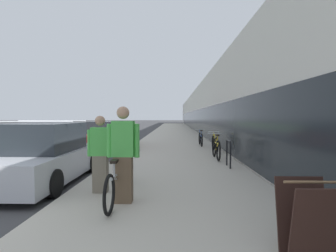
% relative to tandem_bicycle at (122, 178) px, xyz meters
% --- Properties ---
extents(sidewalk_slab, '(4.51, 70.00, 0.12)m').
position_rel_tandem_bicycle_xyz_m(sidewalk_slab, '(1.03, 19.64, -0.42)').
color(sidewalk_slab, '#BCB5A5').
rests_on(sidewalk_slab, ground).
extents(storefront_facade, '(10.01, 70.00, 4.62)m').
position_rel_tandem_bicycle_xyz_m(storefront_facade, '(8.32, 27.64, 1.82)').
color(storefront_facade, silver).
rests_on(storefront_facade, ground).
extents(lawn_strip, '(4.53, 70.00, 0.03)m').
position_rel_tandem_bicycle_xyz_m(lawn_strip, '(-10.38, 23.64, -0.47)').
color(lawn_strip, '#5B9347').
rests_on(lawn_strip, ground).
extents(tandem_bicycle, '(0.52, 2.67, 0.84)m').
position_rel_tandem_bicycle_xyz_m(tandem_bicycle, '(0.00, 0.00, 0.00)').
color(tandem_bicycle, black).
rests_on(tandem_bicycle, sidewalk_slab).
extents(person_rider, '(0.60, 0.24, 1.77)m').
position_rel_tandem_bicycle_xyz_m(person_rider, '(0.11, -0.35, 0.53)').
color(person_rider, brown).
rests_on(person_rider, sidewalk_slab).
extents(person_bystander, '(0.54, 0.21, 1.60)m').
position_rel_tandem_bicycle_xyz_m(person_bystander, '(-0.50, 0.28, 0.44)').
color(person_bystander, '#756B5B').
rests_on(person_bystander, sidewalk_slab).
extents(bike_rack_hoop, '(0.05, 0.60, 0.84)m').
position_rel_tandem_bicycle_xyz_m(bike_rack_hoop, '(2.75, 3.07, 0.15)').
color(bike_rack_hoop, black).
rests_on(bike_rack_hoop, sidewalk_slab).
extents(cruiser_bike_nearest, '(0.52, 1.74, 0.94)m').
position_rel_tandem_bicycle_xyz_m(cruiser_bike_nearest, '(2.61, 4.64, 0.03)').
color(cruiser_bike_nearest, black).
rests_on(cruiser_bike_nearest, sidewalk_slab).
extents(cruiser_bike_middle, '(0.52, 1.69, 0.88)m').
position_rel_tandem_bicycle_xyz_m(cruiser_bike_middle, '(2.88, 6.64, 0.01)').
color(cruiser_bike_middle, black).
rests_on(cruiser_bike_middle, sidewalk_slab).
extents(cruiser_bike_farthest, '(0.52, 1.81, 0.88)m').
position_rel_tandem_bicycle_xyz_m(cruiser_bike_farthest, '(2.49, 9.05, 0.01)').
color(cruiser_bike_farthest, black).
rests_on(cruiser_bike_farthest, sidewalk_slab).
extents(sandwich_board_sign, '(0.56, 0.56, 0.90)m').
position_rel_tandem_bicycle_xyz_m(sandwich_board_sign, '(2.50, -2.30, 0.09)').
color(sandwich_board_sign, '#331E19').
rests_on(sandwich_board_sign, sidewalk_slab).
extents(parked_sedan_curbside, '(1.87, 4.21, 1.60)m').
position_rel_tandem_bicycle_xyz_m(parked_sedan_curbside, '(-2.31, 1.53, 0.20)').
color(parked_sedan_curbside, silver).
rests_on(parked_sedan_curbside, ground).
extents(vintage_roadster_curbside, '(1.81, 4.72, 1.45)m').
position_rel_tandem_bicycle_xyz_m(vintage_roadster_curbside, '(-2.32, 8.18, 0.18)').
color(vintage_roadster_curbside, maroon).
rests_on(vintage_roadster_curbside, ground).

